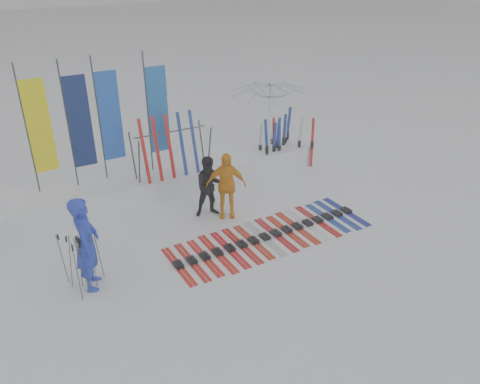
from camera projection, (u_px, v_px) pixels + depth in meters
ground at (270, 265)px, 9.98m from camera, size 120.00×120.00×0.00m
snow_bank at (181, 175)px, 13.38m from camera, size 14.00×1.60×0.60m
person_blue at (87, 244)px, 8.94m from camera, size 0.68×0.83×1.96m
person_black at (210, 187)px, 11.59m from camera, size 0.89×0.77×1.57m
person_yellow at (226, 185)px, 11.50m from camera, size 1.08×0.82×1.70m
tent_canopy at (271, 119)px, 14.99m from camera, size 3.17×3.21×2.46m
ski_row at (271, 235)px, 10.98m from camera, size 4.86×1.69×0.07m
pole_cluster at (82, 262)px, 9.03m from camera, size 0.75×0.71×1.25m
feather_flags at (97, 119)px, 11.70m from camera, size 3.53×0.20×3.20m
ski_rack at (172, 146)px, 12.41m from camera, size 2.04×0.80×1.23m
upright_skis at (281, 142)px, 14.36m from camera, size 1.58×0.98×1.69m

